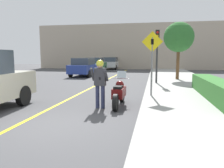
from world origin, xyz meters
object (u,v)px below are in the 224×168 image
motorcycle (119,93)px  parked_car_white (111,63)px  street_tree (179,37)px  crossing_sign (152,57)px  traffic_light (157,46)px  parked_car_blue (84,67)px  parked_car_green (95,65)px  person_biker (100,79)px

motorcycle → parked_car_white: (-4.68, 22.31, 0.36)m
motorcycle → street_tree: street_tree is taller
crossing_sign → parked_car_white: bearing=105.9°
traffic_light → parked_car_blue: bearing=143.2°
crossing_sign → street_tree: (1.84, 7.34, 1.41)m
parked_car_green → crossing_sign: bearing=-66.0°
parked_car_white → parked_car_blue: bearing=-92.5°
person_biker → parked_car_blue: size_ratio=0.41×
motorcycle → parked_car_blue: bearing=114.2°
person_biker → parked_car_white: bearing=100.1°
parked_car_green → person_biker: bearing=-74.2°
person_biker → parked_car_blue: 12.75m
person_biker → parked_car_white: size_ratio=0.41×
person_biker → crossing_sign: 2.99m
parked_car_blue → parked_car_white: (0.48, 10.86, 0.00)m
person_biker → parked_car_blue: bearing=110.9°
traffic_light → parked_car_white: traffic_light is taller
traffic_light → crossing_sign: bearing=-93.1°
street_tree → parked_car_blue: bearing=164.3°
person_biker → parked_car_green: person_biker is taller
motorcycle → crossing_sign: (1.16, 1.83, 1.32)m
motorcycle → parked_car_green: bearing=108.2°
parked_car_green → motorcycle: bearing=-71.8°
motorcycle → parked_car_white: bearing=101.8°
traffic_light → parked_car_green: bearing=123.9°
traffic_light → person_biker: bearing=-106.2°
parked_car_green → traffic_light: bearing=-56.1°
crossing_sign → parked_car_blue: bearing=123.3°
traffic_light → parked_car_green: (-6.96, 10.37, -1.64)m
parked_car_blue → parked_car_green: same height
street_tree → person_biker: bearing=-110.6°
motorcycle → parked_car_green: size_ratio=0.51×
person_biker → traffic_light: 7.42m
motorcycle → parked_car_blue: parked_car_blue is taller
traffic_light → street_tree: 3.15m
motorcycle → traffic_light: 6.98m
person_biker → street_tree: 10.50m
person_biker → traffic_light: (2.04, 7.00, 1.43)m
motorcycle → street_tree: (3.00, 9.16, 2.74)m
crossing_sign → parked_car_green: size_ratio=0.67×
crossing_sign → street_tree: street_tree is taller
street_tree → parked_car_white: 15.41m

